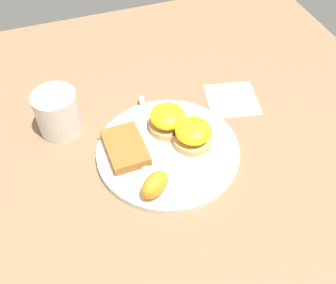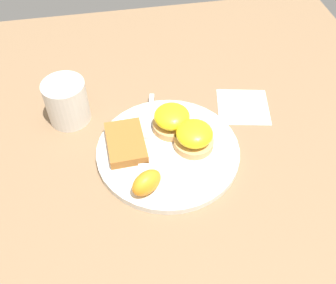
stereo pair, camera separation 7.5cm
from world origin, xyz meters
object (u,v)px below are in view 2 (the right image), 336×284
Objects in this scene: sandwich_benedict_left at (195,138)px; fork at (147,142)px; sandwich_benedict_right at (172,119)px; orange_wedge at (147,183)px; hashbrown_patty at (126,143)px; cup at (67,101)px.

fork is at bearing 74.08° from sandwich_benedict_left.
sandwich_benedict_right reaches higher than orange_wedge.
fork is (0.00, -0.04, -0.01)m from hashbrown_patty.
sandwich_benedict_right is 0.10m from hashbrown_patty.
hashbrown_patty is at bearing -136.79° from cup.
sandwich_benedict_left is 0.32× the size of fork.
orange_wedge is at bearing 128.88° from sandwich_benedict_left.
fork is (-0.03, 0.06, -0.02)m from sandwich_benedict_right.
hashbrown_patty reaches higher than fork.
sandwich_benedict_right is (0.06, 0.03, 0.00)m from sandwich_benedict_left.
orange_wedge reaches higher than hashbrown_patty.
cup is at bearing 30.60° from orange_wedge.
sandwich_benedict_right is at bearing 31.04° from sandwich_benedict_left.
orange_wedge is 0.11m from fork.
hashbrown_patty is 0.11m from orange_wedge.
sandwich_benedict_right is 1.29× the size of orange_wedge.
sandwich_benedict_left is at bearing -148.96° from sandwich_benedict_right.
sandwich_benedict_right is 0.73× the size of hashbrown_patty.
orange_wedge is at bearing 171.55° from fork.
sandwich_benedict_left is 0.14m from orange_wedge.
sandwich_benedict_left and sandwich_benedict_right have the same top height.
sandwich_benedict_right is at bearing -26.92° from orange_wedge.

